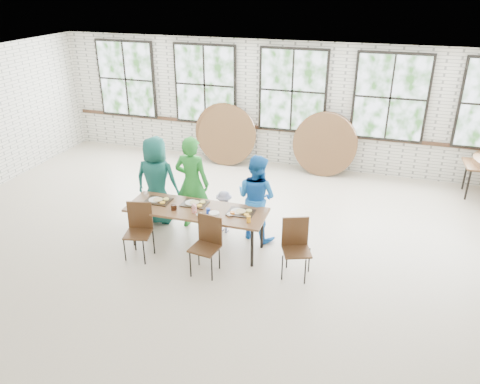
# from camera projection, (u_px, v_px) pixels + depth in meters

# --- Properties ---
(room) EXTENTS (12.00, 12.00, 12.00)m
(room) POSITION_uv_depth(u_px,v_px,m) (292.00, 93.00, 10.96)
(room) COLOR #B7A792
(room) RESTS_ON ground
(dining_table) EXTENTS (2.41, 0.84, 0.74)m
(dining_table) POSITION_uv_depth(u_px,v_px,m) (196.00, 211.00, 7.95)
(dining_table) COLOR brown
(dining_table) RESTS_ON ground
(chair_near_left) EXTENTS (0.50, 0.49, 0.95)m
(chair_near_left) POSITION_uv_depth(u_px,v_px,m) (139.00, 225.00, 7.78)
(chair_near_left) COLOR #432916
(chair_near_left) RESTS_ON ground
(chair_near_right) EXTENTS (0.47, 0.46, 0.95)m
(chair_near_right) POSITION_uv_depth(u_px,v_px,m) (207.00, 240.00, 7.36)
(chair_near_right) COLOR #432916
(chair_near_right) RESTS_ON ground
(chair_spare) EXTENTS (0.54, 0.53, 0.95)m
(chair_spare) POSITION_uv_depth(u_px,v_px,m) (296.00, 242.00, 7.29)
(chair_spare) COLOR #432916
(chair_spare) RESTS_ON ground
(adult_teal) EXTENTS (0.88, 0.61, 1.70)m
(adult_teal) POSITION_uv_depth(u_px,v_px,m) (157.00, 181.00, 8.74)
(adult_teal) COLOR #165648
(adult_teal) RESTS_ON ground
(adult_green) EXTENTS (0.66, 0.44, 1.79)m
(adult_green) POSITION_uv_depth(u_px,v_px,m) (192.00, 183.00, 8.52)
(adult_green) COLOR #22822A
(adult_green) RESTS_ON ground
(toddler) EXTENTS (0.54, 0.32, 0.81)m
(toddler) POSITION_uv_depth(u_px,v_px,m) (224.00, 212.00, 8.56)
(toddler) COLOR #191542
(toddler) RESTS_ON ground
(adult_blue) EXTENTS (0.92, 0.81, 1.57)m
(adult_blue) POSITION_uv_depth(u_px,v_px,m) (256.00, 197.00, 8.23)
(adult_blue) COLOR blue
(adult_blue) RESTS_ON ground
(tabletop_clutter) EXTENTS (1.98, 0.62, 0.11)m
(tabletop_clutter) POSITION_uv_depth(u_px,v_px,m) (203.00, 209.00, 7.86)
(tabletop_clutter) COLOR black
(tabletop_clutter) RESTS_ON dining_table
(round_tops_leaning) EXTENTS (4.04, 0.50, 1.49)m
(round_tops_leaning) POSITION_uv_depth(u_px,v_px,m) (273.00, 139.00, 11.29)
(round_tops_leaning) COLOR brown
(round_tops_leaning) RESTS_ON ground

